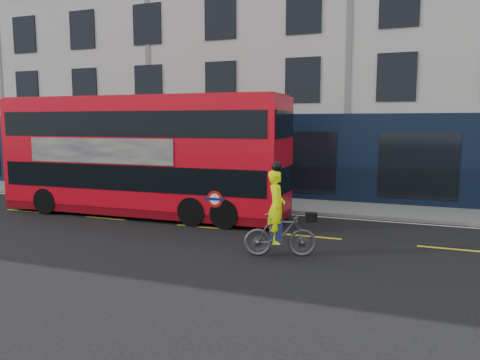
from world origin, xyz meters
The scene contains 8 objects.
ground centered at (0.00, 0.00, 0.00)m, with size 120.00×120.00×0.00m, color black.
pavement centered at (0.00, 6.50, 0.06)m, with size 60.00×3.00×0.12m, color gray.
kerb centered at (0.00, 5.00, 0.07)m, with size 60.00×0.12×0.13m, color slate.
building_terrace centered at (0.00, 12.94, 7.49)m, with size 50.00×10.07×15.00m.
road_edge_line centered at (0.00, 4.70, 0.00)m, with size 58.00×0.10×0.01m, color silver.
lane_dashes centered at (0.00, 1.50, 0.00)m, with size 58.00×0.12×0.01m, color yellow, non-canonical shape.
bus centered at (-6.99, 2.63, 2.36)m, with size 11.49×2.86×4.61m.
cyclist centered at (-0.43, -0.97, 0.87)m, with size 2.05×1.15×2.59m.
Camera 1 is at (3.04, -12.92, 3.65)m, focal length 35.00 mm.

